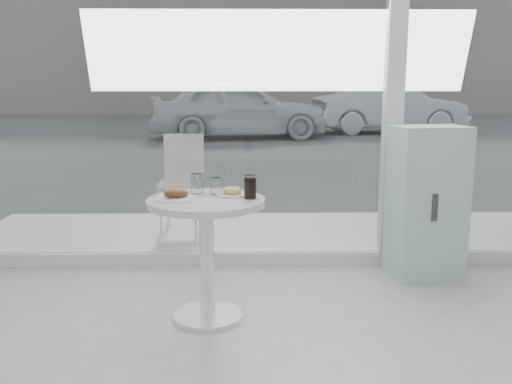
{
  "coord_description": "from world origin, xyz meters",
  "views": [
    {
      "loc": [
        -0.26,
        -1.48,
        1.47
      ],
      "look_at": [
        -0.2,
        1.7,
        0.85
      ],
      "focal_mm": 40.0,
      "sensor_mm": 36.0,
      "label": 1
    }
  ],
  "objects_px": {
    "car_white": "(239,108)",
    "car_silver": "(389,108)",
    "water_tumbler_a": "(197,185)",
    "main_table": "(207,234)",
    "plate_donut": "(232,192)",
    "patio_chair": "(182,175)",
    "cola_glass": "(250,187)",
    "plate_fritter": "(177,195)",
    "mint_cabinet": "(427,202)",
    "water_tumbler_b": "(215,187)"
  },
  "relations": [
    {
      "from": "car_white",
      "to": "car_silver",
      "type": "relative_size",
      "value": 1.06
    },
    {
      "from": "water_tumbler_a",
      "to": "main_table",
      "type": "bearing_deg",
      "value": -68.18
    },
    {
      "from": "plate_donut",
      "to": "patio_chair",
      "type": "bearing_deg",
      "value": 104.86
    },
    {
      "from": "main_table",
      "to": "plate_donut",
      "type": "distance_m",
      "value": 0.3
    },
    {
      "from": "cola_glass",
      "to": "plate_fritter",
      "type": "bearing_deg",
      "value": -175.93
    },
    {
      "from": "patio_chair",
      "to": "mint_cabinet",
      "type": "bearing_deg",
      "value": -28.54
    },
    {
      "from": "plate_donut",
      "to": "water_tumbler_a",
      "type": "distance_m",
      "value": 0.24
    },
    {
      "from": "car_silver",
      "to": "car_white",
      "type": "bearing_deg",
      "value": 102.24
    },
    {
      "from": "water_tumbler_b",
      "to": "water_tumbler_a",
      "type": "bearing_deg",
      "value": 168.14
    },
    {
      "from": "mint_cabinet",
      "to": "water_tumbler_a",
      "type": "bearing_deg",
      "value": -169.38
    },
    {
      "from": "patio_chair",
      "to": "water_tumbler_a",
      "type": "xyz_separation_m",
      "value": [
        0.31,
        -1.93,
        0.26
      ]
    },
    {
      "from": "main_table",
      "to": "plate_fritter",
      "type": "bearing_deg",
      "value": -171.71
    },
    {
      "from": "car_white",
      "to": "water_tumbler_b",
      "type": "bearing_deg",
      "value": 174.01
    },
    {
      "from": "patio_chair",
      "to": "plate_donut",
      "type": "xyz_separation_m",
      "value": [
        0.53,
        -2.0,
        0.22
      ]
    },
    {
      "from": "car_silver",
      "to": "plate_donut",
      "type": "xyz_separation_m",
      "value": [
        -4.2,
        -12.88,
        0.08
      ]
    },
    {
      "from": "patio_chair",
      "to": "car_silver",
      "type": "bearing_deg",
      "value": 71.41
    },
    {
      "from": "plate_fritter",
      "to": "water_tumbler_a",
      "type": "distance_m",
      "value": 0.22
    },
    {
      "from": "car_white",
      "to": "water_tumbler_a",
      "type": "distance_m",
      "value": 11.34
    },
    {
      "from": "mint_cabinet",
      "to": "car_silver",
      "type": "distance_m",
      "value": 12.49
    },
    {
      "from": "main_table",
      "to": "water_tumbler_a",
      "type": "bearing_deg",
      "value": 111.82
    },
    {
      "from": "mint_cabinet",
      "to": "water_tumbler_b",
      "type": "xyz_separation_m",
      "value": [
        -1.56,
        -0.65,
        0.24
      ]
    },
    {
      "from": "car_silver",
      "to": "water_tumbler_b",
      "type": "height_order",
      "value": "car_silver"
    },
    {
      "from": "main_table",
      "to": "water_tumbler_b",
      "type": "xyz_separation_m",
      "value": [
        0.05,
        0.14,
        0.27
      ]
    },
    {
      "from": "patio_chair",
      "to": "cola_glass",
      "type": "xyz_separation_m",
      "value": [
        0.64,
        -2.09,
        0.27
      ]
    },
    {
      "from": "patio_chair",
      "to": "water_tumbler_a",
      "type": "relative_size",
      "value": 7.14
    },
    {
      "from": "main_table",
      "to": "plate_fritter",
      "type": "height_order",
      "value": "plate_fritter"
    },
    {
      "from": "plate_donut",
      "to": "water_tumbler_a",
      "type": "height_order",
      "value": "water_tumbler_a"
    },
    {
      "from": "mint_cabinet",
      "to": "plate_donut",
      "type": "distance_m",
      "value": 1.62
    },
    {
      "from": "plate_fritter",
      "to": "plate_donut",
      "type": "height_order",
      "value": "plate_fritter"
    },
    {
      "from": "patio_chair",
      "to": "car_silver",
      "type": "relative_size",
      "value": 0.21
    },
    {
      "from": "main_table",
      "to": "plate_fritter",
      "type": "relative_size",
      "value": 3.13
    },
    {
      "from": "cola_glass",
      "to": "patio_chair",
      "type": "bearing_deg",
      "value": 107.11
    },
    {
      "from": "patio_chair",
      "to": "water_tumbler_b",
      "type": "distance_m",
      "value": 2.02
    },
    {
      "from": "water_tumbler_a",
      "to": "plate_donut",
      "type": "bearing_deg",
      "value": -17.35
    },
    {
      "from": "plate_fritter",
      "to": "water_tumbler_a",
      "type": "height_order",
      "value": "water_tumbler_a"
    },
    {
      "from": "main_table",
      "to": "patio_chair",
      "type": "height_order",
      "value": "patio_chair"
    },
    {
      "from": "main_table",
      "to": "patio_chair",
      "type": "xyz_separation_m",
      "value": [
        -0.37,
        2.1,
        0.02
      ]
    },
    {
      "from": "car_white",
      "to": "plate_donut",
      "type": "distance_m",
      "value": 11.41
    },
    {
      "from": "mint_cabinet",
      "to": "plate_fritter",
      "type": "relative_size",
      "value": 4.66
    },
    {
      "from": "plate_donut",
      "to": "cola_glass",
      "type": "height_order",
      "value": "cola_glass"
    },
    {
      "from": "mint_cabinet",
      "to": "car_white",
      "type": "xyz_separation_m",
      "value": [
        -1.53,
        10.72,
        0.2
      ]
    },
    {
      "from": "patio_chair",
      "to": "car_silver",
      "type": "xyz_separation_m",
      "value": [
        4.73,
        10.87,
        0.14
      ]
    },
    {
      "from": "plate_donut",
      "to": "mint_cabinet",
      "type": "bearing_deg",
      "value": 25.57
    },
    {
      "from": "plate_donut",
      "to": "car_silver",
      "type": "bearing_deg",
      "value": 71.95
    },
    {
      "from": "patio_chair",
      "to": "cola_glass",
      "type": "relative_size",
      "value": 6.39
    },
    {
      "from": "water_tumbler_b",
      "to": "car_white",
      "type": "bearing_deg",
      "value": 89.85
    },
    {
      "from": "plate_fritter",
      "to": "cola_glass",
      "type": "height_order",
      "value": "cola_glass"
    },
    {
      "from": "car_white",
      "to": "water_tumbler_a",
      "type": "xyz_separation_m",
      "value": [
        -0.15,
        -11.34,
        0.05
      ]
    },
    {
      "from": "water_tumbler_a",
      "to": "cola_glass",
      "type": "relative_size",
      "value": 0.89
    },
    {
      "from": "mint_cabinet",
      "to": "water_tumbler_b",
      "type": "distance_m",
      "value": 1.7
    }
  ]
}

